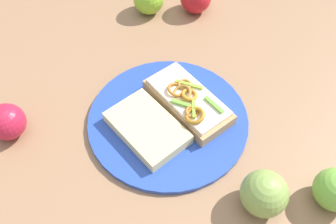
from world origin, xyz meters
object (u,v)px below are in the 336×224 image
at_px(bread_slice_side, 147,128).
at_px(apple_3, 264,194).
at_px(apple_0, 335,190).
at_px(plate, 168,120).
at_px(sandwich, 188,101).
at_px(apple_2, 7,122).

distance_m(bread_slice_side, apple_3, 0.24).
bearing_deg(apple_0, plate, 51.35).
distance_m(sandwich, apple_3, 0.23).
xyz_separation_m(bread_slice_side, apple_0, (-0.17, -0.29, 0.01)).
relative_size(plate, bread_slice_side, 2.07).
relative_size(apple_0, apple_2, 1.03).
bearing_deg(apple_0, sandwich, 42.70).
bearing_deg(plate, sandwich, -60.46).
bearing_deg(apple_2, bread_slice_side, -99.08).
xyz_separation_m(apple_0, apple_2, (0.21, 0.54, -0.00)).
height_order(sandwich, apple_2, apple_2).
bearing_deg(apple_0, bread_slice_side, 59.27).
bearing_deg(plate, apple_0, -128.65).
xyz_separation_m(plate, apple_3, (-0.19, -0.13, 0.03)).
relative_size(bread_slice_side, apple_3, 1.93).
relative_size(apple_0, apple_3, 0.92).
bearing_deg(plate, bread_slice_side, 120.56).
height_order(sandwich, apple_0, apple_0).
height_order(apple_2, apple_3, apple_3).
relative_size(sandwich, bread_slice_side, 1.34).
distance_m(plate, bread_slice_side, 0.05).
distance_m(plate, apple_2, 0.30).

